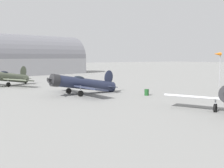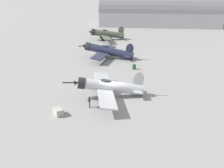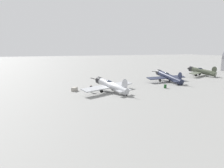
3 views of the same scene
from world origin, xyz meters
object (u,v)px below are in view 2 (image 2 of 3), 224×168
object	(u,v)px
airplane_mid_apron	(107,51)
fuel_drum	(134,67)
equipment_crate	(58,112)
airplane_foreground	(108,86)
airplane_far_line	(106,34)
ground_crew_mechanic	(89,100)

from	to	relation	value
airplane_mid_apron	fuel_drum	world-z (taller)	airplane_mid_apron
fuel_drum	equipment_crate	bearing A→B (deg)	-12.04
airplane_foreground	airplane_mid_apron	distance (m)	19.84
airplane_foreground	airplane_far_line	distance (m)	38.27
airplane_foreground	ground_crew_mechanic	xyz separation A→B (m)	(3.79, -1.14, -0.52)
ground_crew_mechanic	equipment_crate	size ratio (longest dim) A/B	1.00
airplane_far_line	fuel_drum	bearing A→B (deg)	92.66
airplane_foreground	airplane_mid_apron	xyz separation A→B (m)	(-18.82, -6.29, -0.01)
airplane_far_line	ground_crew_mechanic	size ratio (longest dim) A/B	7.85
airplane_foreground	equipment_crate	distance (m)	7.83
airplane_far_line	fuel_drum	size ratio (longest dim) A/B	14.77
airplane_foreground	fuel_drum	world-z (taller)	airplane_foreground
airplane_far_line	equipment_crate	size ratio (longest dim) A/B	7.86
airplane_mid_apron	equipment_crate	world-z (taller)	airplane_mid_apron
airplane_far_line	fuel_drum	distance (m)	26.35
ground_crew_mechanic	airplane_mid_apron	bearing A→B (deg)	85.86
airplane_mid_apron	fuel_drum	xyz separation A→B (m)	(5.62, 6.73, -1.05)
fuel_drum	airplane_far_line	bearing A→B (deg)	-151.04
airplane_foreground	ground_crew_mechanic	bearing A→B (deg)	49.69
equipment_crate	fuel_drum	size ratio (longest dim) A/B	1.88
airplane_foreground	airplane_mid_apron	world-z (taller)	airplane_foreground
ground_crew_mechanic	airplane_foreground	bearing A→B (deg)	56.27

